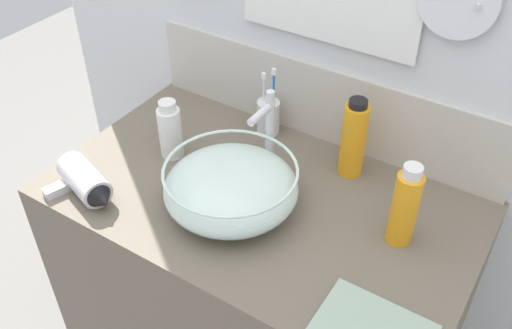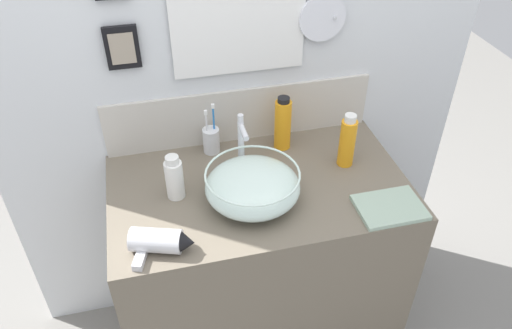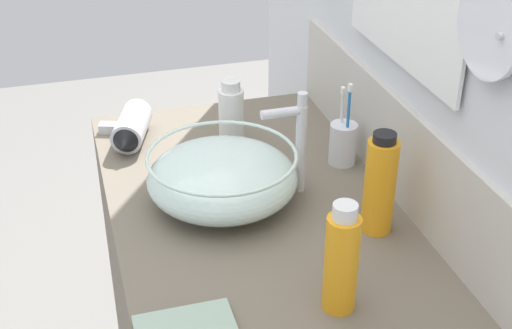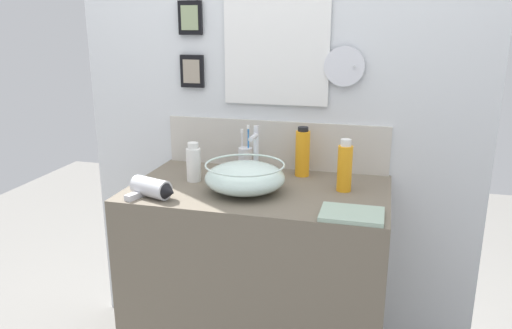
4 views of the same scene
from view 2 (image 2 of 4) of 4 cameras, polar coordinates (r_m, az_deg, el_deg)
name	(u,v)px [view 2 (image 2 of 4)]	position (r m, az deg, el deg)	size (l,w,h in m)	color
vanity_counter	(259,269)	(2.14, 0.33, -11.81)	(1.08, 0.63, 0.92)	#6B6051
back_panel	(237,69)	(1.93, -2.14, 10.91)	(1.92, 0.09, 2.43)	silver
glass_bowl_sink	(253,186)	(1.71, -0.40, -2.47)	(0.33, 0.33, 0.12)	silver
faucet	(242,141)	(1.80, -1.66, 2.69)	(0.02, 0.10, 0.24)	silver
hair_drier	(160,242)	(1.59, -10.88, -8.65)	(0.21, 0.14, 0.08)	silver
toothbrush_cup	(211,140)	(1.95, -5.14, 2.82)	(0.07, 0.07, 0.21)	silver
lotion_bottle	(174,178)	(1.74, -9.31, -1.54)	(0.06, 0.06, 0.17)	white
shampoo_bottle	(347,141)	(1.88, 10.40, 2.60)	(0.06, 0.06, 0.22)	orange
soap_dispenser	(283,124)	(1.94, 3.08, 4.67)	(0.06, 0.06, 0.22)	orange
hand_towel	(390,207)	(1.77, 15.04, -4.76)	(0.23, 0.17, 0.02)	#99B29E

